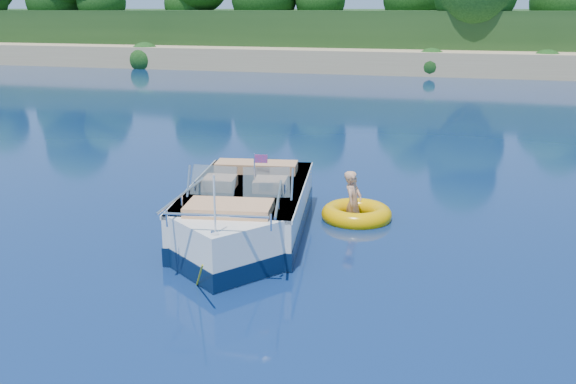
% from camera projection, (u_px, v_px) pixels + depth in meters
% --- Properties ---
extents(ground, '(160.00, 160.00, 0.00)m').
position_uv_depth(ground, '(269.00, 326.00, 8.84)').
color(ground, '#091C43').
rests_on(ground, ground).
extents(shoreline, '(170.00, 59.00, 6.00)m').
position_uv_depth(shoreline, '(450.00, 39.00, 67.52)').
color(shoreline, tan).
rests_on(shoreline, ground).
extents(motorboat, '(2.84, 6.16, 2.06)m').
position_uv_depth(motorboat, '(244.00, 217.00, 12.16)').
color(motorboat, white).
rests_on(motorboat, ground).
extents(tow_tube, '(1.52, 1.52, 0.39)m').
position_uv_depth(tow_tube, '(356.00, 214.00, 13.27)').
color(tow_tube, '#F8AE00').
rests_on(tow_tube, ground).
extents(boy, '(0.44, 0.80, 1.49)m').
position_uv_depth(boy, '(353.00, 219.00, 13.31)').
color(boy, tan).
rests_on(boy, ground).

